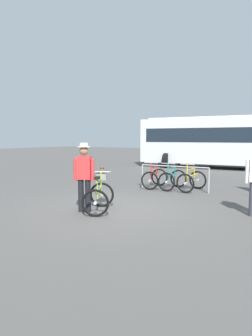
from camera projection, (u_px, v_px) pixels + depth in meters
The scene contains 8 objects.
ground_plane at pixel (115, 208), 7.86m from camera, with size 80.00×80.00×0.00m, color #514F4C.
bike_rack_rail at pixel (174, 172), 10.37m from camera, with size 2.51×0.20×0.88m.
racked_bike_red at pixel (155, 178), 10.94m from camera, with size 0.78×1.15×0.97m.
racked_bike_teal at pixel (173, 179), 10.60m from camera, with size 0.69×1.12×0.97m.
racked_bike_yellow at pixel (192, 181), 10.26m from camera, with size 0.75×1.16×0.97m.
featured_bicycle at pixel (99, 192), 7.52m from camera, with size 1.09×1.26×1.09m.
person_with_featured_bike at pixel (84, 174), 7.32m from camera, with size 0.49×0.33×1.72m.
bus_distant at pixel (225, 140), 17.73m from camera, with size 10.18×3.97×3.08m.
Camera 1 is at (4.37, -6.35, 1.85)m, focal length 31.57 mm.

